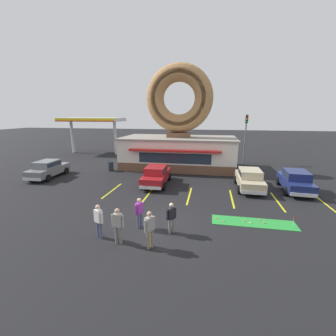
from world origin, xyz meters
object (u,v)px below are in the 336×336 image
(pedestrian_hooded_kid, at_px, (171,217))
(pedestrian_leather_jacket_man, at_px, (99,220))
(putting_flag_pin, at_px, (295,219))
(traffic_light_pole, at_px, (246,132))
(pedestrian_clipboard_woman, at_px, (139,212))
(golf_ball, at_px, (242,221))
(car_champagne, at_px, (249,178))
(car_red, at_px, (156,175))
(car_navy, at_px, (295,180))
(car_grey, at_px, (48,168))
(trash_bin, at_px, (111,166))
(pedestrian_blue_sweater_man, at_px, (150,228))
(pedestrian_beanie_man, at_px, (118,224))

(pedestrian_hooded_kid, height_order, pedestrian_leather_jacket_man, pedestrian_leather_jacket_man)
(putting_flag_pin, height_order, traffic_light_pole, traffic_light_pole)
(pedestrian_hooded_kid, distance_m, traffic_light_pole, 19.31)
(pedestrian_clipboard_woman, bearing_deg, pedestrian_leather_jacket_man, -140.32)
(putting_flag_pin, height_order, pedestrian_leather_jacket_man, pedestrian_leather_jacket_man)
(golf_ball, bearing_deg, car_champagne, 78.32)
(car_red, height_order, car_navy, same)
(car_champagne, height_order, car_navy, same)
(golf_ball, bearing_deg, car_red, 137.18)
(pedestrian_leather_jacket_man, relative_size, pedestrian_clipboard_woman, 1.03)
(car_grey, height_order, trash_bin, car_grey)
(golf_ball, distance_m, trash_bin, 15.34)
(pedestrian_blue_sweater_man, bearing_deg, golf_ball, 37.01)
(pedestrian_blue_sweater_man, distance_m, pedestrian_beanie_man, 1.50)
(car_grey, height_order, pedestrian_hooded_kid, car_grey)
(car_champagne, bearing_deg, golf_ball, -101.68)
(putting_flag_pin, relative_size, trash_bin, 0.56)
(car_red, bearing_deg, pedestrian_hooded_kid, -71.06)
(car_navy, bearing_deg, trash_bin, 168.82)
(car_red, distance_m, traffic_light_pole, 13.81)
(pedestrian_blue_sweater_man, height_order, pedestrian_leather_jacket_man, pedestrian_blue_sweater_man)
(pedestrian_blue_sweater_man, relative_size, pedestrian_leather_jacket_man, 1.03)
(car_grey, relative_size, traffic_light_pole, 0.80)
(putting_flag_pin, height_order, car_grey, car_grey)
(car_red, xyz_separation_m, car_navy, (10.87, 0.44, 0.00))
(pedestrian_hooded_kid, relative_size, pedestrian_beanie_man, 0.93)
(putting_flag_pin, bearing_deg, trash_bin, 146.82)
(car_navy, bearing_deg, traffic_light_pole, 103.63)
(golf_ball, bearing_deg, pedestrian_hooded_kid, -152.97)
(putting_flag_pin, distance_m, pedestrian_leather_jacket_man, 9.93)
(car_grey, relative_size, car_champagne, 1.01)
(pedestrian_beanie_man, bearing_deg, car_navy, 41.94)
(trash_bin, xyz_separation_m, traffic_light_pole, (14.20, 6.85, 3.21))
(golf_ball, relative_size, car_navy, 0.01)
(golf_ball, relative_size, traffic_light_pole, 0.01)
(golf_ball, height_order, pedestrian_blue_sweater_man, pedestrian_blue_sweater_man)
(car_grey, distance_m, trash_bin, 5.80)
(pedestrian_clipboard_woman, distance_m, pedestrian_beanie_man, 1.67)
(pedestrian_clipboard_woman, bearing_deg, traffic_light_pole, 67.31)
(car_red, xyz_separation_m, pedestrian_hooded_kid, (2.62, -7.62, 0.00))
(car_grey, height_order, pedestrian_beanie_man, pedestrian_beanie_man)
(pedestrian_hooded_kid, height_order, trash_bin, pedestrian_hooded_kid)
(pedestrian_clipboard_woman, bearing_deg, car_champagne, 49.33)
(golf_ball, bearing_deg, pedestrian_blue_sweater_man, -142.99)
(pedestrian_clipboard_woman, bearing_deg, car_navy, 38.07)
(pedestrian_beanie_man, bearing_deg, car_grey, 139.52)
(car_red, distance_m, car_grey, 10.47)
(golf_ball, height_order, pedestrian_beanie_man, pedestrian_beanie_man)
(car_champagne, relative_size, pedestrian_clipboard_woman, 2.82)
(pedestrian_blue_sweater_man, bearing_deg, car_navy, 46.59)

